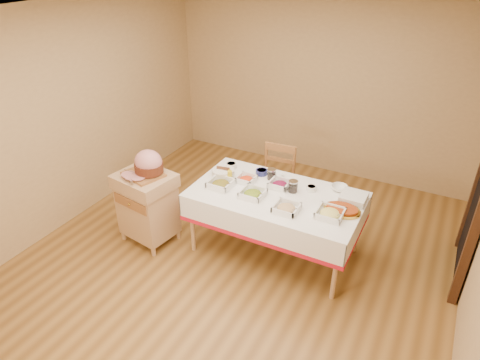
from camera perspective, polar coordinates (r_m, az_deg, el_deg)
name	(u,v)px	position (r m, az deg, el deg)	size (l,w,h in m)	color
room_shell	(238,154)	(4.20, -0.23, 3.53)	(5.00, 5.00, 5.00)	brown
dining_table	(276,207)	(4.67, 4.78, -3.55)	(1.82, 1.02, 0.76)	tan
butcher_cart	(147,204)	(5.02, -12.26, -3.11)	(0.68, 0.60, 0.87)	tan
dining_chair	(275,183)	(5.34, 4.74, -0.35)	(0.46, 0.44, 0.95)	#976131
ham_on_board	(148,165)	(4.77, -12.20, 2.00)	(0.44, 0.42, 0.29)	#976131
serving_dish_a	(221,184)	(4.69, -2.59, -0.51)	(0.26, 0.25, 0.11)	white
serving_dish_b	(253,194)	(4.52, 1.70, -1.83)	(0.24, 0.24, 0.10)	white
serving_dish_c	(286,208)	(4.30, 6.20, -3.75)	(0.24, 0.24, 0.10)	white
serving_dish_d	(330,213)	(4.29, 11.91, -4.37)	(0.26, 0.26, 0.10)	white
serving_dish_e	(246,179)	(4.79, 0.86, 0.13)	(0.21, 0.20, 0.09)	white
serving_dish_f	(280,184)	(4.70, 5.32, -0.56)	(0.23, 0.22, 0.10)	white
small_bowl_left	(231,165)	(5.08, -1.19, 1.98)	(0.13, 0.13, 0.06)	white
small_bowl_mid	(262,172)	(4.94, 2.90, 1.10)	(0.14, 0.14, 0.06)	navy
small_bowl_right	(311,188)	(4.68, 9.49, -1.07)	(0.11, 0.11, 0.05)	white
bowl_white_imported	(277,176)	(4.90, 4.99, 0.59)	(0.14, 0.14, 0.03)	white
bowl_small_imported	(339,188)	(4.75, 13.12, -1.04)	(0.17, 0.17, 0.05)	white
preserve_jar_left	(272,175)	(4.83, 4.23, 0.72)	(0.10, 0.10, 0.13)	silver
preserve_jar_right	(293,187)	(4.62, 7.09, -0.92)	(0.10, 0.10, 0.13)	silver
mustard_bottle	(230,176)	(4.77, -1.37, 0.58)	(0.05, 0.05, 0.16)	yellow
bread_basket	(223,173)	(4.88, -2.25, 0.96)	(0.26, 0.26, 0.11)	white
plate_stack	(353,198)	(4.58, 14.90, -2.31)	(0.26, 0.26, 0.08)	white
brass_platter	(342,210)	(4.39, 13.44, -3.87)	(0.37, 0.27, 0.05)	gold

